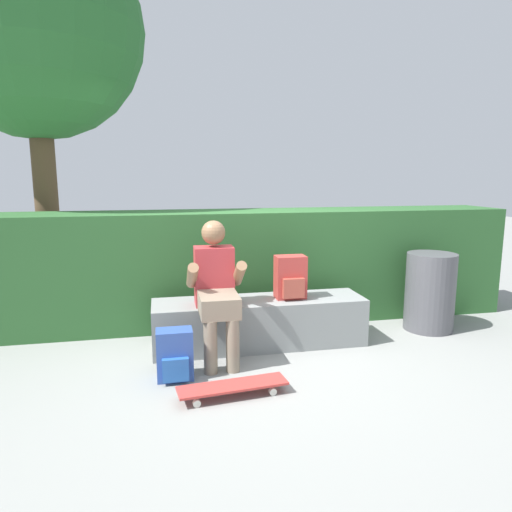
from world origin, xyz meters
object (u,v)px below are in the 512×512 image
backpack_on_bench (291,278)px  backpack_on_ground (175,356)px  person_skater (216,286)px  bench_main (260,322)px  trash_bin (430,292)px  skateboard_near_person (233,386)px

backpack_on_bench → backpack_on_ground: size_ratio=1.00×
person_skater → backpack_on_bench: bearing=16.3°
bench_main → person_skater: 0.64m
bench_main → person_skater: person_skater is taller
backpack_on_bench → trash_bin: size_ratio=0.50×
skateboard_near_person → backpack_on_ground: backpack_on_ground is taller
backpack_on_ground → trash_bin: (2.61, 0.68, 0.20)m
person_skater → trash_bin: person_skater is taller
skateboard_near_person → bench_main: bearing=67.1°
bench_main → person_skater: bearing=-152.8°
skateboard_near_person → trash_bin: (2.21, 1.05, 0.32)m
backpack_on_bench → person_skater: bearing=-163.7°
bench_main → trash_bin: (1.81, 0.09, 0.18)m
trash_bin → bench_main: bearing=-177.2°
bench_main → person_skater: (-0.43, -0.22, 0.42)m
bench_main → backpack_on_bench: size_ratio=4.91×
skateboard_near_person → backpack_on_ground: (-0.40, 0.38, 0.12)m
bench_main → backpack_on_ground: 1.00m
skateboard_near_person → trash_bin: 2.47m
bench_main → trash_bin: size_ratio=2.47×
bench_main → backpack_on_ground: bearing=-143.9°
trash_bin → skateboard_near_person: bearing=-154.6°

